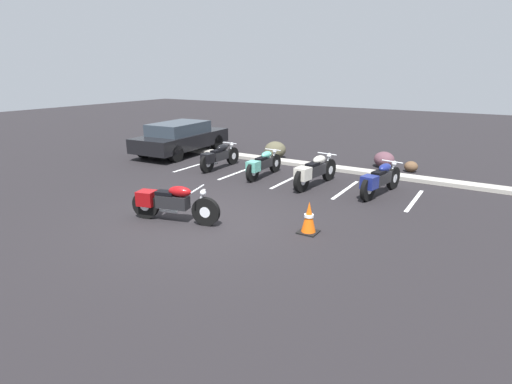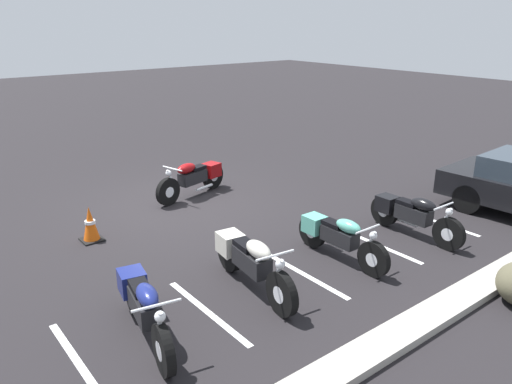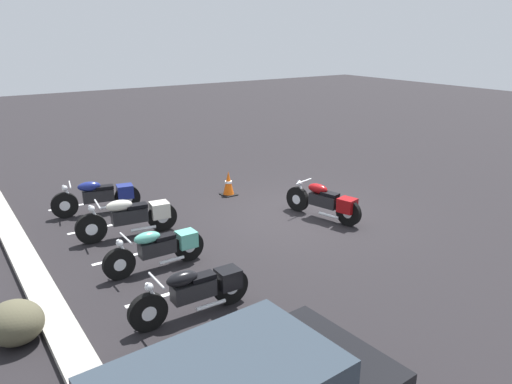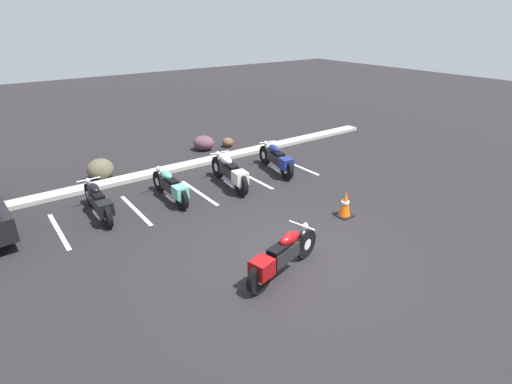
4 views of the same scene
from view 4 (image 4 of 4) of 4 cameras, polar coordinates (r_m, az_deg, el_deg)
ground at (r=8.56m, az=5.39°, el=-9.44°), size 60.00×60.00×0.00m
motorcycle_maroon_featured at (r=7.80m, az=3.59°, el=-9.11°), size 2.11×0.83×0.85m
parked_bike_0 at (r=10.70m, az=-21.62°, el=-1.27°), size 0.59×2.10×0.83m
parked_bike_1 at (r=11.08m, az=-12.06°, el=0.77°), size 0.57×2.05×0.81m
parked_bike_2 at (r=11.75m, az=-3.69°, el=2.85°), size 0.68×2.26×0.89m
parked_bike_3 at (r=12.88m, az=3.02°, el=4.72°), size 0.76×2.15×0.85m
concrete_curb at (r=13.38m, az=-12.69°, el=3.10°), size 18.00×0.50×0.12m
landscape_rock_0 at (r=15.60m, az=-4.05°, el=7.10°), size 0.56×0.55×0.36m
landscape_rock_1 at (r=13.27m, az=-21.34°, el=3.05°), size 1.14×1.15×0.65m
landscape_rock_2 at (r=15.27m, az=-7.51°, el=6.95°), size 1.03×1.04×0.55m
traffic_cone at (r=10.32m, az=12.62°, el=-1.71°), size 0.40×0.40×0.69m
stall_line_0 at (r=10.62m, az=-26.35°, el=-5.00°), size 0.10×2.10×0.00m
stall_line_1 at (r=10.97m, az=-16.81°, el=-2.46°), size 0.10×2.10×0.00m
stall_line_2 at (r=11.63m, az=-8.14°, el=-0.09°), size 0.10×2.10×0.00m
stall_line_3 at (r=12.54m, az=-0.57°, el=1.99°), size 0.10×2.10×0.00m
stall_line_4 at (r=13.65m, az=5.89°, el=3.74°), size 0.10×2.10×0.00m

